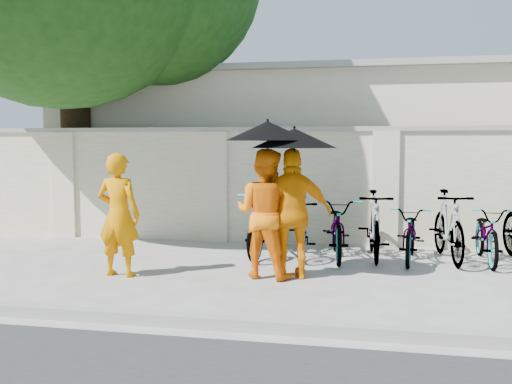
# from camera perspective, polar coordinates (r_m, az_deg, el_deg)

# --- Properties ---
(ground) EXTENTS (80.00, 80.00, 0.00)m
(ground) POSITION_cam_1_polar(r_m,az_deg,el_deg) (7.34, -2.80, -9.23)
(ground) COLOR #B0AFAC
(kerb) EXTENTS (40.00, 0.16, 0.12)m
(kerb) POSITION_cam_1_polar(r_m,az_deg,el_deg) (5.75, -7.06, -12.65)
(kerb) COLOR gray
(kerb) RESTS_ON ground
(compound_wall) EXTENTS (20.00, 0.30, 2.00)m
(compound_wall) POSITION_cam_1_polar(r_m,az_deg,el_deg) (10.15, 7.12, 0.39)
(compound_wall) COLOR beige
(compound_wall) RESTS_ON ground
(building_behind) EXTENTS (14.00, 6.00, 3.20)m
(building_behind) POSITION_cam_1_polar(r_m,az_deg,el_deg) (13.90, 12.45, 3.99)
(building_behind) COLOR beige
(building_behind) RESTS_ON ground
(monk_left) EXTENTS (0.64, 0.44, 1.66)m
(monk_left) POSITION_cam_1_polar(r_m,az_deg,el_deg) (7.87, -13.58, -2.24)
(monk_left) COLOR orange
(monk_left) RESTS_ON ground
(monk_center) EXTENTS (0.97, 0.84, 1.72)m
(monk_center) POSITION_cam_1_polar(r_m,az_deg,el_deg) (7.59, 0.89, -2.15)
(monk_center) COLOR orange
(monk_center) RESTS_ON ground
(parasol_center) EXTENTS (1.10, 1.10, 1.10)m
(parasol_center) POSITION_cam_1_polar(r_m,az_deg,el_deg) (7.44, 1.17, 6.13)
(parasol_center) COLOR black
(parasol_center) RESTS_ON ground
(monk_right) EXTENTS (1.08, 0.65, 1.73)m
(monk_right) POSITION_cam_1_polar(r_m,az_deg,el_deg) (7.54, 3.74, -2.18)
(monk_right) COLOR orange
(monk_right) RESTS_ON ground
(parasol_right) EXTENTS (1.11, 1.11, 1.00)m
(parasol_right) POSITION_cam_1_polar(r_m,az_deg,el_deg) (7.40, 3.85, 5.39)
(parasol_right) COLOR black
(parasol_right) RESTS_ON ground
(bike_0) EXTENTS (0.90, 2.01, 1.02)m
(bike_0) POSITION_cam_1_polar(r_m,az_deg,el_deg) (9.14, 1.26, -3.15)
(bike_0) COLOR #8988A3
(bike_0) RESTS_ON ground
(bike_1) EXTENTS (0.61, 1.61, 0.95)m
(bike_1) POSITION_cam_1_polar(r_m,az_deg,el_deg) (9.02, 4.67, -3.52)
(bike_1) COLOR #8988A3
(bike_1) RESTS_ON ground
(bike_2) EXTENTS (0.83, 1.89, 0.96)m
(bike_2) POSITION_cam_1_polar(r_m,az_deg,el_deg) (8.96, 8.18, -3.56)
(bike_2) COLOR #8988A3
(bike_2) RESTS_ON ground
(bike_3) EXTENTS (0.60, 1.79, 1.06)m
(bike_3) POSITION_cam_1_polar(r_m,az_deg,el_deg) (9.00, 11.73, -3.27)
(bike_3) COLOR #8988A3
(bike_3) RESTS_ON ground
(bike_4) EXTENTS (0.76, 1.70, 0.86)m
(bike_4) POSITION_cam_1_polar(r_m,az_deg,el_deg) (8.94, 15.28, -4.02)
(bike_4) COLOR #8988A3
(bike_4) RESTS_ON ground
(bike_5) EXTENTS (0.70, 1.84, 1.08)m
(bike_5) POSITION_cam_1_polar(r_m,az_deg,el_deg) (9.15, 18.69, -3.23)
(bike_5) COLOR #8988A3
(bike_5) RESTS_ON ground
(bike_6) EXTENTS (0.59, 1.66, 0.87)m
(bike_6) POSITION_cam_1_polar(r_m,az_deg,el_deg) (9.21, 22.12, -3.94)
(bike_6) COLOR #8988A3
(bike_6) RESTS_ON ground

